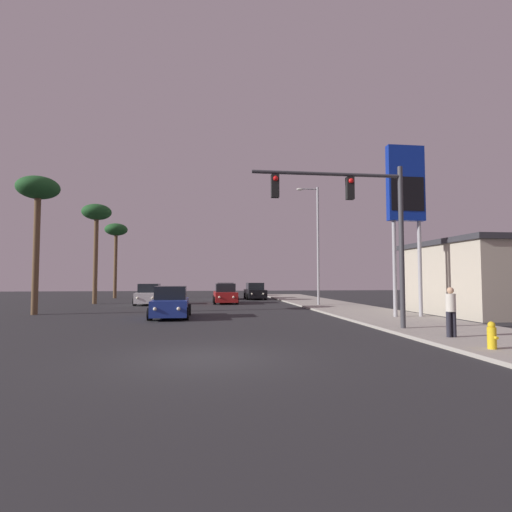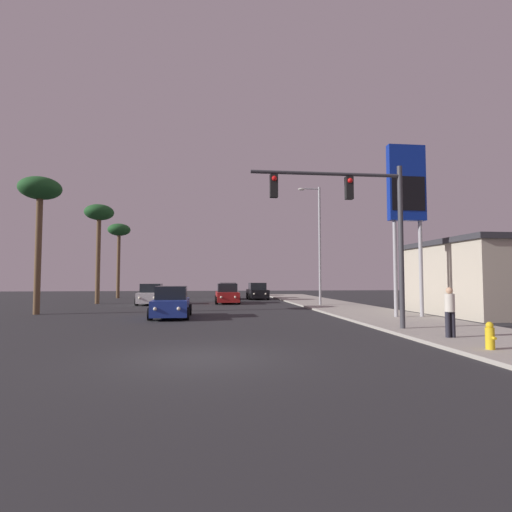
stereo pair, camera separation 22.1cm
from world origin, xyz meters
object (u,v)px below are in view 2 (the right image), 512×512
(traffic_light_mast, at_px, (360,213))
(gas_station_sign, at_px, (407,192))
(car_red, at_px, (227,294))
(car_silver, at_px, (228,292))
(street_lamp, at_px, (318,239))
(pedestrian_on_sidewalk, at_px, (450,310))
(car_white, at_px, (151,295))
(palm_tree_far, at_px, (119,234))
(fire_hydrant, at_px, (490,336))
(car_blue, at_px, (171,303))
(car_black, at_px, (257,292))
(palm_tree_mid, at_px, (99,218))
(palm_tree_near, at_px, (40,195))

(traffic_light_mast, bearing_deg, gas_station_sign, 46.46)
(car_red, bearing_deg, car_silver, -94.04)
(gas_station_sign, bearing_deg, street_lamp, 102.02)
(car_red, relative_size, gas_station_sign, 0.48)
(gas_station_sign, height_order, pedestrian_on_sidewalk, gas_station_sign)
(car_white, height_order, palm_tree_far, palm_tree_far)
(street_lamp, xyz_separation_m, fire_hydrant, (-0.41, -19.18, -4.63))
(fire_hydrant, xyz_separation_m, palm_tree_far, (-17.68, 34.33, 6.54))
(car_white, relative_size, palm_tree_far, 0.53)
(car_white, distance_m, traffic_light_mast, 21.44)
(car_silver, relative_size, traffic_light_mast, 0.67)
(traffic_light_mast, xyz_separation_m, gas_station_sign, (4.34, 4.57, 1.96))
(car_blue, bearing_deg, gas_station_sign, 168.66)
(traffic_light_mast, relative_size, gas_station_sign, 0.72)
(car_black, xyz_separation_m, car_silver, (-3.02, 0.47, 0.00))
(car_red, relative_size, palm_tree_far, 0.53)
(car_black, bearing_deg, street_lamp, 105.11)
(traffic_light_mast, height_order, palm_tree_mid, palm_tree_mid)
(traffic_light_mast, bearing_deg, car_silver, 99.05)
(street_lamp, height_order, pedestrian_on_sidewalk, street_lamp)
(car_red, xyz_separation_m, pedestrian_on_sidewalk, (6.58, -21.37, 0.27))
(street_lamp, relative_size, palm_tree_near, 1.11)
(car_white, distance_m, fire_hydrant, 26.15)
(street_lamp, height_order, fire_hydrant, street_lamp)
(car_silver, bearing_deg, fire_hydrant, 99.86)
(car_white, xyz_separation_m, street_lamp, (12.92, -3.78, 4.36))
(car_silver, bearing_deg, car_blue, 77.61)
(traffic_light_mast, relative_size, palm_tree_mid, 0.78)
(car_blue, distance_m, pedestrian_on_sidewalk, 13.67)
(car_red, relative_size, traffic_light_mast, 0.67)
(car_red, relative_size, car_white, 1.00)
(traffic_light_mast, distance_m, street_lamp, 14.58)
(car_black, bearing_deg, fire_hydrant, 93.82)
(car_red, bearing_deg, car_black, -118.10)
(car_red, height_order, car_black, same)
(car_red, relative_size, car_silver, 1.00)
(street_lamp, bearing_deg, car_white, 163.69)
(fire_hydrant, xyz_separation_m, palm_tree_mid, (-17.11, 24.33, 6.76))
(car_black, bearing_deg, car_silver, -10.67)
(street_lamp, xyz_separation_m, palm_tree_near, (-18.21, -4.85, 1.91))
(street_lamp, distance_m, fire_hydrant, 19.73)
(palm_tree_mid, bearing_deg, car_white, -16.63)
(car_red, height_order, traffic_light_mast, traffic_light_mast)
(fire_hydrant, xyz_separation_m, pedestrian_on_sidewalk, (0.26, 2.25, 0.55))
(car_silver, distance_m, street_lamp, 13.91)
(car_white, relative_size, gas_station_sign, 0.48)
(car_silver, bearing_deg, palm_tree_far, -18.17)
(car_blue, relative_size, street_lamp, 0.48)
(car_black, relative_size, car_white, 1.00)
(car_silver, height_order, gas_station_sign, gas_station_sign)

